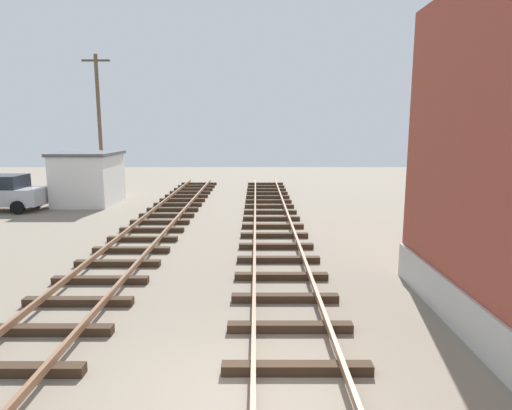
% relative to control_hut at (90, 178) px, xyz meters
% --- Properties ---
extents(ground_plane, '(80.00, 80.00, 0.00)m').
position_rel_control_hut_xyz_m(ground_plane, '(8.91, -17.48, -1.39)').
color(ground_plane, slate).
extents(track_near_building, '(2.50, 52.11, 0.32)m').
position_rel_control_hut_xyz_m(track_near_building, '(9.62, -17.48, -1.26)').
color(track_near_building, '#38281C').
rests_on(track_near_building, ground).
extents(control_hut, '(3.00, 3.80, 2.76)m').
position_rel_control_hut_xyz_m(control_hut, '(0.00, 0.00, 0.00)').
color(control_hut, silver).
rests_on(control_hut, ground).
extents(parked_car_silver, '(4.20, 2.04, 1.76)m').
position_rel_control_hut_xyz_m(parked_car_silver, '(-3.60, -2.07, -0.49)').
color(parked_car_silver, '#B7B7BC').
rests_on(parked_car_silver, ground).
extents(utility_pole_far, '(1.80, 0.24, 8.70)m').
position_rel_control_hut_xyz_m(utility_pole_far, '(-1.38, 6.09, 3.16)').
color(utility_pole_far, brown).
rests_on(utility_pole_far, ground).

